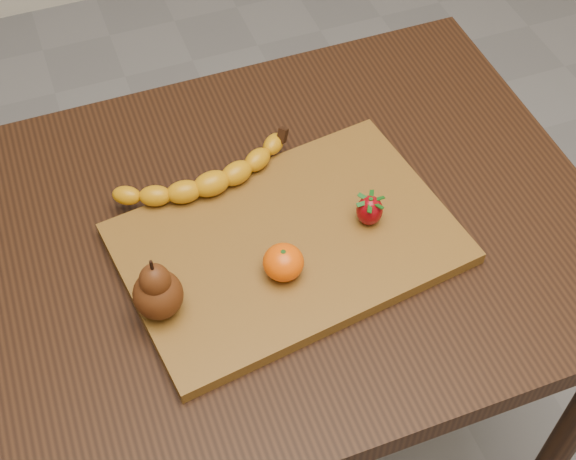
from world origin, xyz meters
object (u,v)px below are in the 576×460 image
object	(u,v)px
pear	(156,286)
mandarin	(283,262)
table	(256,274)
cutting_board	(288,244)

from	to	relation	value
pear	mandarin	world-z (taller)	pear
table	pear	world-z (taller)	pear
cutting_board	mandarin	bearing A→B (deg)	-124.23
pear	table	bearing A→B (deg)	29.69
table	mandarin	xyz separation A→B (m)	(0.01, -0.09, 0.14)
cutting_board	pear	size ratio (longest dim) A/B	4.49
cutting_board	pear	distance (m)	0.21
cutting_board	pear	xyz separation A→B (m)	(-0.19, -0.05, 0.06)
cutting_board	mandarin	size ratio (longest dim) A/B	8.24
table	mandarin	size ratio (longest dim) A/B	18.30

